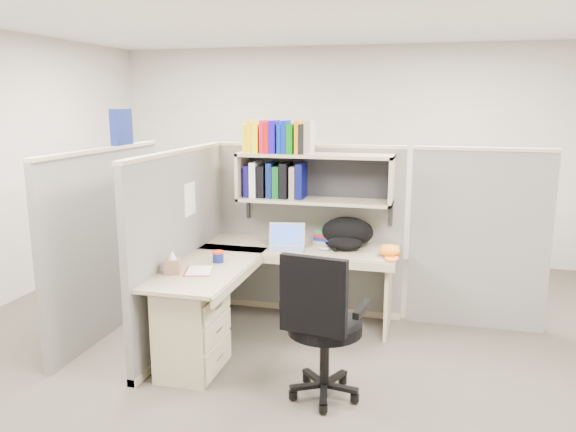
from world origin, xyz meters
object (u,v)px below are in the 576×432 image
(snack_canister, at_px, (218,256))
(backpack, at_px, (346,233))
(desk, at_px, (224,306))
(task_chair, at_px, (322,349))
(laptop, at_px, (286,237))

(snack_canister, bearing_deg, backpack, 36.66)
(desk, relative_size, task_chair, 1.63)
(snack_canister, relative_size, task_chair, 0.09)
(desk, height_order, backpack, backpack)
(laptop, bearing_deg, task_chair, -73.58)
(desk, distance_m, backpack, 1.30)
(laptop, height_order, backpack, backpack)
(backpack, xyz_separation_m, snack_canister, (-0.94, -0.70, -0.09))
(laptop, relative_size, snack_canister, 3.38)
(laptop, relative_size, backpack, 0.69)
(laptop, height_order, snack_canister, laptop)
(snack_canister, bearing_deg, task_chair, -33.00)
(snack_canister, bearing_deg, laptop, 49.73)
(desk, relative_size, laptop, 5.44)
(backpack, height_order, snack_canister, backpack)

